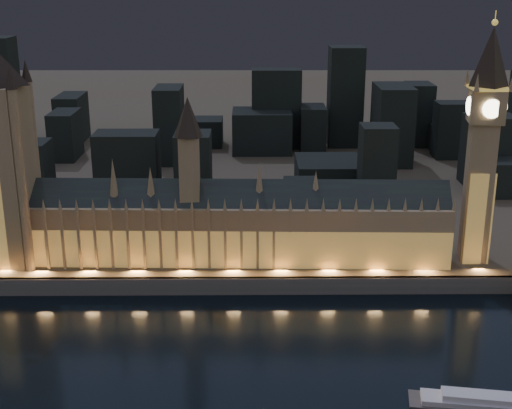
{
  "coord_description": "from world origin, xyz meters",
  "views": [
    {
      "loc": [
        2.11,
        -252.61,
        138.22
      ],
      "look_at": [
        5.0,
        55.0,
        38.0
      ],
      "focal_mm": 50.0,
      "sensor_mm": 36.0,
      "label": 1
    }
  ],
  "objects_px": {
    "victoria_tower": "(1,146)",
    "river_boat": "(478,401)",
    "elizabeth_tower": "(484,127)",
    "palace_of_westminster": "(232,224)"
  },
  "relations": [
    {
      "from": "elizabeth_tower",
      "to": "victoria_tower",
      "type": "bearing_deg",
      "value": -180.0
    },
    {
      "from": "palace_of_westminster",
      "to": "river_boat",
      "type": "distance_m",
      "value": 140.02
    },
    {
      "from": "elizabeth_tower",
      "to": "river_boat",
      "type": "distance_m",
      "value": 133.17
    },
    {
      "from": "palace_of_westminster",
      "to": "elizabeth_tower",
      "type": "distance_m",
      "value": 123.14
    },
    {
      "from": "victoria_tower",
      "to": "river_boat",
      "type": "height_order",
      "value": "victoria_tower"
    },
    {
      "from": "elizabeth_tower",
      "to": "river_boat",
      "type": "height_order",
      "value": "elizabeth_tower"
    },
    {
      "from": "palace_of_westminster",
      "to": "victoria_tower",
      "type": "bearing_deg",
      "value": 179.9
    },
    {
      "from": "victoria_tower",
      "to": "elizabeth_tower",
      "type": "bearing_deg",
      "value": 0.0
    },
    {
      "from": "palace_of_westminster",
      "to": "victoria_tower",
      "type": "distance_m",
      "value": 110.31
    },
    {
      "from": "elizabeth_tower",
      "to": "river_boat",
      "type": "relative_size",
      "value": 2.49
    }
  ]
}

